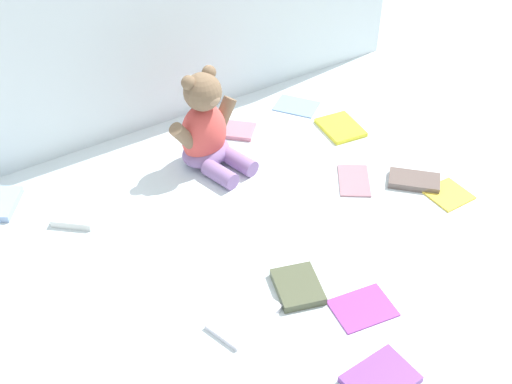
{
  "coord_description": "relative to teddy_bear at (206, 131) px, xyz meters",
  "views": [
    {
      "loc": [
        -0.6,
        -1.06,
        1.05
      ],
      "look_at": [
        0.01,
        -0.1,
        0.1
      ],
      "focal_mm": 47.12,
      "sensor_mm": 36.0,
      "label": 1
    }
  ],
  "objects": [
    {
      "name": "book_case_9",
      "position": [
        0.02,
        -0.6,
        -0.09
      ],
      "size": [
        0.13,
        0.11,
        0.01
      ],
      "primitive_type": "cube",
      "rotation": [
        0.0,
        0.0,
        1.41
      ],
      "color": "purple",
      "rests_on": "ground_plane"
    },
    {
      "name": "book_case_1",
      "position": [
        0.39,
        -0.35,
        -0.09
      ],
      "size": [
        0.14,
        0.14,
        0.02
      ],
      "primitive_type": "cube",
      "rotation": [
        0.0,
        0.0,
        0.79
      ],
      "color": "#675751",
      "rests_on": "ground_plane"
    },
    {
      "name": "book_case_4",
      "position": [
        0.34,
        0.09,
        -0.09
      ],
      "size": [
        0.14,
        0.15,
        0.01
      ],
      "primitive_type": "cube",
      "rotation": [
        0.0,
        0.0,
        0.63
      ],
      "color": "#7DA3D6",
      "rests_on": "ground_plane"
    },
    {
      "name": "book_case_8",
      "position": [
        0.43,
        -0.43,
        -0.09
      ],
      "size": [
        0.1,
        0.09,
        0.01
      ],
      "primitive_type": "cube",
      "rotation": [
        0.0,
        0.0,
        3.15
      ],
      "color": "yellow",
      "rests_on": "ground_plane"
    },
    {
      "name": "book_case_7",
      "position": [
        -0.06,
        -0.75,
        -0.09
      ],
      "size": [
        0.13,
        0.1,
        0.01
      ],
      "primitive_type": "cube",
      "rotation": [
        0.0,
        0.0,
        4.76
      ],
      "color": "purple",
      "rests_on": "ground_plane"
    },
    {
      "name": "book_case_10",
      "position": [
        0.38,
        -0.07,
        -0.09
      ],
      "size": [
        0.11,
        0.14,
        0.01
      ],
      "primitive_type": "cube",
      "rotation": [
        0.0,
        0.0,
        3.01
      ],
      "color": "yellow",
      "rests_on": "ground_plane"
    },
    {
      "name": "teddy_bear",
      "position": [
        0.0,
        0.0,
        0.0
      ],
      "size": [
        0.22,
        0.21,
        0.26
      ],
      "rotation": [
        0.0,
        0.0,
        0.25
      ],
      "color": "#D84C47",
      "rests_on": "ground_plane"
    },
    {
      "name": "book_case_2",
      "position": [
        0.27,
        -0.27,
        -0.09
      ],
      "size": [
        0.13,
        0.14,
        0.01
      ],
      "primitive_type": "cube",
      "rotation": [
        0.0,
        0.0,
        2.54
      ],
      "color": "#A97381",
      "rests_on": "ground_plane"
    },
    {
      "name": "book_case_3",
      "position": [
        0.13,
        0.08,
        -0.09
      ],
      "size": [
        0.13,
        0.13,
        0.01
      ],
      "primitive_type": "cube",
      "rotation": [
        0.0,
        0.0,
        0.81
      ],
      "color": "#C07487",
      "rests_on": "ground_plane"
    },
    {
      "name": "book_case_0",
      "position": [
        -0.06,
        -0.49,
        -0.09
      ],
      "size": [
        0.12,
        0.13,
        0.02
      ],
      "primitive_type": "cube",
      "rotation": [
        0.0,
        0.0,
        2.84
      ],
      "color": "#4A5138",
      "rests_on": "ground_plane"
    },
    {
      "name": "ground_plane",
      "position": [
        -0.04,
        -0.17,
        -0.1
      ],
      "size": [
        3.2,
        3.2,
        0.0
      ],
      "primitive_type": "plane",
      "color": "silver"
    },
    {
      "name": "book_case_6",
      "position": [
        -0.19,
        -0.49,
        -0.09
      ],
      "size": [
        0.16,
        0.12,
        0.01
      ],
      "primitive_type": "cube",
      "rotation": [
        0.0,
        0.0,
        5.0
      ],
      "color": "white",
      "rests_on": "ground_plane"
    },
    {
      "name": "book_case_5",
      "position": [
        -0.36,
        -0.02,
        -0.09
      ],
      "size": [
        0.13,
        0.13,
        0.02
      ],
      "primitive_type": "cube",
      "rotation": [
        0.0,
        0.0,
        5.58
      ],
      "color": "silver",
      "rests_on": "ground_plane"
    }
  ]
}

